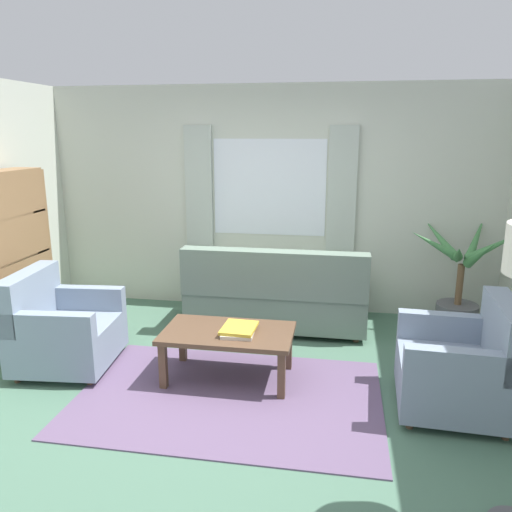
{
  "coord_description": "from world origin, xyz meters",
  "views": [
    {
      "loc": [
        0.83,
        -3.54,
        2.07
      ],
      "look_at": [
        0.1,
        0.7,
        1.01
      ],
      "focal_mm": 35.17,
      "sensor_mm": 36.0,
      "label": 1
    }
  ],
  "objects_px": {
    "armchair_right": "(463,367)",
    "coffee_table": "(228,337)",
    "couch": "(276,296)",
    "book_stack_on_table": "(239,330)",
    "potted_plant": "(459,290)",
    "bookshelf": "(16,265)",
    "armchair_left": "(61,329)"
  },
  "relations": [
    {
      "from": "armchair_right",
      "to": "potted_plant",
      "type": "distance_m",
      "value": 1.68
    },
    {
      "from": "couch",
      "to": "coffee_table",
      "type": "height_order",
      "value": "couch"
    },
    {
      "from": "potted_plant",
      "to": "coffee_table",
      "type": "bearing_deg",
      "value": -145.89
    },
    {
      "from": "armchair_left",
      "to": "bookshelf",
      "type": "xyz_separation_m",
      "value": [
        -0.74,
        0.5,
        0.43
      ]
    },
    {
      "from": "armchair_left",
      "to": "coffee_table",
      "type": "height_order",
      "value": "armchair_left"
    },
    {
      "from": "couch",
      "to": "bookshelf",
      "type": "bearing_deg",
      "value": 15.95
    },
    {
      "from": "couch",
      "to": "book_stack_on_table",
      "type": "relative_size",
      "value": 5.51
    },
    {
      "from": "bookshelf",
      "to": "armchair_left",
      "type": "bearing_deg",
      "value": 55.78
    },
    {
      "from": "coffee_table",
      "to": "potted_plant",
      "type": "distance_m",
      "value": 2.61
    },
    {
      "from": "couch",
      "to": "bookshelf",
      "type": "xyz_separation_m",
      "value": [
        -2.53,
        -0.72,
        0.41
      ]
    },
    {
      "from": "potted_plant",
      "to": "armchair_right",
      "type": "bearing_deg",
      "value": -100.54
    },
    {
      "from": "armchair_right",
      "to": "coffee_table",
      "type": "distance_m",
      "value": 1.86
    },
    {
      "from": "book_stack_on_table",
      "to": "bookshelf",
      "type": "distance_m",
      "value": 2.45
    },
    {
      "from": "coffee_table",
      "to": "book_stack_on_table",
      "type": "relative_size",
      "value": 3.19
    },
    {
      "from": "armchair_left",
      "to": "couch",
      "type": "bearing_deg",
      "value": -60.73
    },
    {
      "from": "coffee_table",
      "to": "book_stack_on_table",
      "type": "height_order",
      "value": "book_stack_on_table"
    },
    {
      "from": "coffee_table",
      "to": "book_stack_on_table",
      "type": "xyz_separation_m",
      "value": [
        0.1,
        -0.02,
        0.09
      ]
    },
    {
      "from": "armchair_right",
      "to": "book_stack_on_table",
      "type": "height_order",
      "value": "armchair_right"
    },
    {
      "from": "armchair_right",
      "to": "couch",
      "type": "bearing_deg",
      "value": -128.38
    },
    {
      "from": "book_stack_on_table",
      "to": "potted_plant",
      "type": "distance_m",
      "value": 2.54
    },
    {
      "from": "armchair_right",
      "to": "book_stack_on_table",
      "type": "xyz_separation_m",
      "value": [
        -1.75,
        0.16,
        0.11
      ]
    },
    {
      "from": "coffee_table",
      "to": "potted_plant",
      "type": "relative_size",
      "value": 0.9
    },
    {
      "from": "coffee_table",
      "to": "armchair_left",
      "type": "bearing_deg",
      "value": -179.68
    },
    {
      "from": "potted_plant",
      "to": "bookshelf",
      "type": "xyz_separation_m",
      "value": [
        -4.43,
        -0.97,
        0.33
      ]
    },
    {
      "from": "book_stack_on_table",
      "to": "potted_plant",
      "type": "bearing_deg",
      "value": 35.84
    },
    {
      "from": "armchair_left",
      "to": "book_stack_on_table",
      "type": "bearing_deg",
      "value": -95.71
    },
    {
      "from": "book_stack_on_table",
      "to": "potted_plant",
      "type": "relative_size",
      "value": 0.28
    },
    {
      "from": "couch",
      "to": "potted_plant",
      "type": "distance_m",
      "value": 1.92
    },
    {
      "from": "armchair_right",
      "to": "bookshelf",
      "type": "bearing_deg",
      "value": -96.51
    },
    {
      "from": "couch",
      "to": "book_stack_on_table",
      "type": "bearing_deg",
      "value": 82.99
    },
    {
      "from": "couch",
      "to": "armchair_left",
      "type": "height_order",
      "value": "couch"
    },
    {
      "from": "couch",
      "to": "armchair_left",
      "type": "distance_m",
      "value": 2.17
    }
  ]
}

